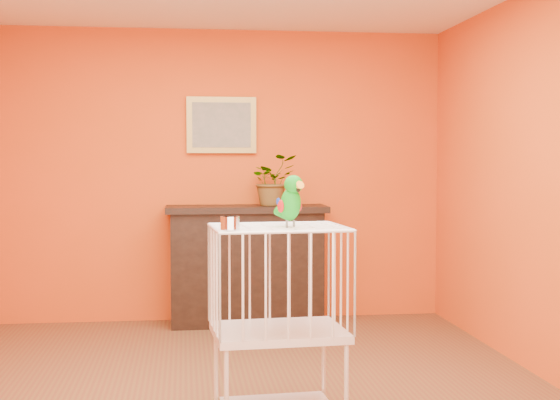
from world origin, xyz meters
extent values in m
plane|color=brown|center=(0.00, 0.00, 0.00)|extent=(4.50, 4.50, 0.00)
plane|color=#E75015|center=(0.00, 2.25, 1.30)|extent=(4.00, 0.00, 4.00)
plane|color=#E75015|center=(0.00, -2.25, 1.30)|extent=(4.00, 0.00, 4.00)
plane|color=#E75015|center=(2.00, 0.00, 1.30)|extent=(0.00, 4.50, 4.50)
cube|color=black|center=(0.20, 2.01, 0.49)|extent=(1.31, 0.44, 0.98)
cube|color=black|center=(0.20, 2.01, 1.01)|extent=(1.40, 0.50, 0.05)
cube|color=black|center=(0.20, 1.81, 0.49)|extent=(0.92, 0.02, 0.49)
cube|color=#55181E|center=(-0.07, 1.96, 0.38)|extent=(0.05, 0.20, 0.31)
cube|color=#2E4623|center=(0.02, 1.96, 0.38)|extent=(0.05, 0.20, 0.31)
cube|color=#55181E|center=(0.12, 1.96, 0.38)|extent=(0.05, 0.20, 0.31)
cube|color=#2E4623|center=(0.23, 1.96, 0.38)|extent=(0.05, 0.20, 0.31)
cube|color=#55181E|center=(0.34, 1.96, 0.38)|extent=(0.05, 0.20, 0.31)
imported|color=#26722D|center=(0.43, 2.08, 1.21)|extent=(0.54, 0.56, 0.35)
cube|color=#A98C3C|center=(0.00, 2.22, 1.75)|extent=(0.62, 0.03, 0.50)
cube|color=gray|center=(0.00, 2.21, 1.75)|extent=(0.52, 0.01, 0.40)
cube|color=silver|center=(0.17, -0.61, 0.51)|extent=(0.74, 0.58, 0.04)
cube|color=silver|center=(0.17, -0.61, 1.08)|extent=(0.74, 0.58, 0.01)
cylinder|color=silver|center=(-0.13, -0.87, 0.24)|extent=(0.03, 0.03, 0.48)
cylinder|color=silver|center=(0.50, -0.83, 0.24)|extent=(0.03, 0.03, 0.48)
cylinder|color=silver|center=(-0.16, -0.39, 0.24)|extent=(0.03, 0.03, 0.48)
cylinder|color=silver|center=(0.47, -0.34, 0.24)|extent=(0.03, 0.03, 0.48)
cylinder|color=silver|center=(-0.10, -0.82, 1.12)|extent=(0.10, 0.10, 0.07)
cylinder|color=#59544C|center=(0.21, -0.65, 1.10)|extent=(0.01, 0.01, 0.04)
cylinder|color=#59544C|center=(0.25, -0.64, 1.10)|extent=(0.01, 0.01, 0.04)
ellipsoid|color=#0F8D0A|center=(0.23, -0.65, 1.20)|extent=(0.16, 0.19, 0.20)
ellipsoid|color=#0F8D0A|center=(0.24, -0.67, 1.31)|extent=(0.13, 0.13, 0.10)
cone|color=orange|center=(0.26, -0.72, 1.30)|extent=(0.07, 0.08, 0.06)
cone|color=black|center=(0.26, -0.71, 1.28)|extent=(0.03, 0.03, 0.03)
sphere|color=black|center=(0.22, -0.70, 1.32)|extent=(0.01, 0.01, 0.01)
sphere|color=black|center=(0.28, -0.68, 1.32)|extent=(0.01, 0.01, 0.01)
ellipsoid|color=#A50C0C|center=(0.17, -0.66, 1.20)|extent=(0.05, 0.06, 0.07)
ellipsoid|color=navy|center=(0.28, -0.62, 1.20)|extent=(0.05, 0.06, 0.07)
cone|color=#0F8D0A|center=(0.20, -0.58, 1.14)|extent=(0.11, 0.15, 0.11)
camera|label=1|loc=(-0.34, -4.76, 1.45)|focal=50.00mm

